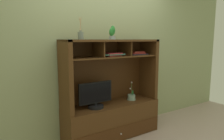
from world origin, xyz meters
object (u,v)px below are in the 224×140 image
potted_orchid (131,97)px  diffuser_bottle (81,35)px  media_console (112,107)px  tv_monitor (96,97)px  magazine_stack_centre (111,54)px  potted_succulent (112,33)px  magazine_stack_left (136,53)px

potted_orchid → diffuser_bottle: diffuser_bottle is taller
media_console → tv_monitor: 0.38m
potted_orchid → diffuser_bottle: bearing=179.5°
media_console → diffuser_bottle: 1.19m
potted_orchid → magazine_stack_centre: magazine_stack_centre is taller
tv_monitor → media_console: bearing=9.2°
diffuser_bottle → potted_succulent: bearing=-2.1°
potted_orchid → magazine_stack_left: magazine_stack_left is taller
media_console → magazine_stack_centre: (-0.02, -0.01, 0.82)m
media_console → magazine_stack_left: 0.95m
tv_monitor → magazine_stack_left: size_ratio=1.55×
magazine_stack_centre → diffuser_bottle: (-0.47, 0.01, 0.27)m
magazine_stack_left → tv_monitor: bearing=-173.7°
diffuser_bottle → potted_succulent: 0.49m
tv_monitor → potted_succulent: 0.95m
tv_monitor → potted_succulent: bearing=5.8°
tv_monitor → potted_succulent: potted_succulent is taller
potted_orchid → magazine_stack_centre: 0.81m
media_console → potted_succulent: 1.13m
media_console → tv_monitor: size_ratio=2.94×
media_console → tv_monitor: media_console is taller
tv_monitor → potted_orchid: 0.69m
magazine_stack_left → diffuser_bottle: bearing=-177.8°
tv_monitor → potted_succulent: (0.30, 0.03, 0.90)m
magazine_stack_centre → potted_succulent: potted_succulent is taller
potted_succulent → potted_orchid: bearing=1.5°
media_console → magazine_stack_centre: size_ratio=4.41×
potted_orchid → magazine_stack_centre: bearing=-179.6°
tv_monitor → potted_succulent: size_ratio=2.61×
magazine_stack_left → magazine_stack_centre: bearing=-174.5°
magazine_stack_centre → magazine_stack_left: bearing=5.5°
potted_succulent → tv_monitor: bearing=-174.2°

